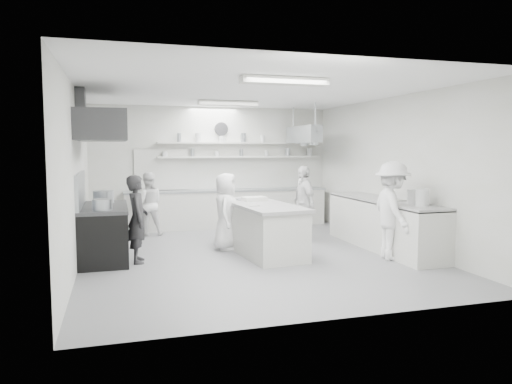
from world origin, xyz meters
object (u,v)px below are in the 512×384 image
object	(u,v)px
cook_stove	(137,219)
prep_island	(260,229)
cook_back	(148,204)
back_counter	(228,209)
right_counter	(383,225)
stove	(104,234)

from	to	relation	value
cook_stove	prep_island	bearing A→B (deg)	-84.66
cook_back	prep_island	bearing A→B (deg)	128.88
back_counter	right_counter	xyz separation A→B (m)	(2.35, -3.40, 0.01)
prep_island	cook_back	size ratio (longest dim) A/B	1.68
right_counter	cook_stove	distance (m)	4.70
prep_island	cook_stove	distance (m)	2.30
stove	prep_island	world-z (taller)	stove
back_counter	cook_back	distance (m)	2.10
stove	right_counter	size ratio (longest dim) A/B	0.55
prep_island	cook_back	world-z (taller)	cook_back
cook_stove	back_counter	bearing A→B (deg)	-35.22
right_counter	cook_back	world-z (taller)	cook_back
back_counter	cook_stove	world-z (taller)	cook_stove
cook_back	right_counter	bearing A→B (deg)	147.55
back_counter	prep_island	world-z (taller)	back_counter
stove	prep_island	xyz separation A→B (m)	(2.84, -0.23, -0.01)
prep_island	cook_stove	bearing A→B (deg)	178.81
stove	right_counter	xyz separation A→B (m)	(5.25, -0.60, 0.02)
right_counter	cook_back	xyz separation A→B (m)	(-4.34, 2.79, 0.25)
back_counter	cook_stove	distance (m)	3.98
cook_stove	cook_back	size ratio (longest dim) A/B	1.06
back_counter	cook_back	bearing A→B (deg)	-162.89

